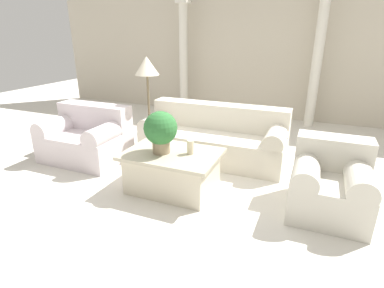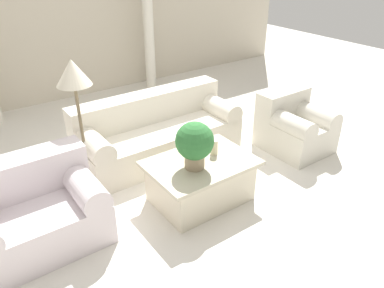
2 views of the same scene
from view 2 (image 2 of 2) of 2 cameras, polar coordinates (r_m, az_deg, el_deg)
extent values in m
plane|color=silver|center=(4.61, -2.90, -5.29)|extent=(16.00, 16.00, 0.00)
cube|color=beige|center=(7.04, -19.57, 19.17)|extent=(10.00, 0.06, 3.20)
cube|color=beige|center=(5.00, -4.91, 0.38)|extent=(2.15, 0.86, 0.43)
cube|color=beige|center=(5.04, -6.75, 5.66)|extent=(2.15, 0.30, 0.38)
cylinder|color=beige|center=(4.53, -15.19, 0.24)|extent=(0.28, 0.86, 0.28)
cylinder|color=beige|center=(5.36, 3.56, 5.76)|extent=(0.28, 0.86, 0.28)
cube|color=silver|center=(3.88, -22.34, -11.30)|extent=(1.20, 0.86, 0.43)
cube|color=silver|center=(3.88, -24.53, -4.36)|extent=(1.20, 0.30, 0.38)
cylinder|color=silver|center=(3.80, -16.50, -5.85)|extent=(0.28, 0.86, 0.28)
cube|color=beige|center=(4.14, 1.30, -5.85)|extent=(1.00, 0.71, 0.45)
cube|color=#BCB398|center=(4.00, 1.34, -2.93)|extent=(1.13, 0.80, 0.04)
cylinder|color=#937F60|center=(3.86, 0.39, -2.65)|extent=(0.21, 0.21, 0.14)
sphere|color=#2D6B33|center=(3.74, 0.41, 0.47)|extent=(0.40, 0.40, 0.40)
cylinder|color=beige|center=(4.10, 3.40, -0.47)|extent=(0.08, 0.08, 0.17)
cylinder|color=brown|center=(4.66, -15.28, -5.74)|extent=(0.23, 0.23, 0.03)
cylinder|color=brown|center=(4.35, -16.31, 1.05)|extent=(0.04, 0.04, 1.21)
cone|color=beige|center=(4.08, -17.73, 10.36)|extent=(0.37, 0.37, 0.27)
cylinder|color=silver|center=(7.30, -6.69, 17.77)|extent=(0.19, 0.19, 2.44)
cube|color=beige|center=(5.35, 15.43, 1.34)|extent=(0.78, 0.86, 0.42)
cube|color=beige|center=(5.35, 13.69, 6.18)|extent=(0.78, 0.30, 0.36)
cylinder|color=beige|center=(5.06, 13.97, 3.20)|extent=(0.28, 0.86, 0.28)
cylinder|color=beige|center=(5.43, 17.50, 4.45)|extent=(0.28, 0.86, 0.28)
camera|label=1|loc=(3.65, 57.04, 4.08)|focal=28.00mm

